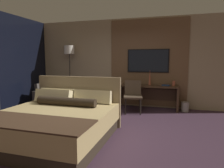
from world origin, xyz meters
TOP-DOWN VIEW (x-y plane):
  - ground_plane at (0.00, 0.00)m, footprint 16.00×16.00m
  - wall_back_tv_panel at (0.10, 2.59)m, footprint 7.20×0.09m
  - bed at (-0.60, -0.58)m, footprint 2.03×2.11m
  - desk at (0.75, 2.31)m, footprint 1.89×0.51m
  - tv at (0.75, 2.52)m, footprint 1.28×0.04m
  - desk_chair at (0.43, 1.76)m, footprint 0.60×0.60m
  - armchair_by_window at (-2.13, 1.59)m, footprint 1.03×1.05m
  - floor_lamp at (-1.84, 2.28)m, footprint 0.34×0.34m
  - vase_tall at (0.83, 2.39)m, footprint 0.08×0.08m
  - vase_short at (1.54, 2.37)m, footprint 0.09×0.09m
  - book at (1.32, 2.34)m, footprint 0.26×0.21m
  - waste_bin at (1.88, 2.24)m, footprint 0.22×0.22m

SIDE VIEW (x-z plane):
  - ground_plane at x=0.00m, z-range 0.00..0.00m
  - waste_bin at x=1.88m, z-range 0.00..0.28m
  - armchair_by_window at x=-2.13m, z-range -0.13..0.64m
  - bed at x=-0.60m, z-range -0.23..0.89m
  - desk at x=0.75m, z-range 0.14..0.86m
  - desk_chair at x=0.43m, z-range 0.09..1.00m
  - book at x=1.32m, z-range 0.73..0.76m
  - vase_short at x=1.54m, z-range 0.73..0.87m
  - vase_tall at x=0.83m, z-range 0.73..1.19m
  - wall_back_tv_panel at x=0.10m, z-range 0.00..2.80m
  - tv at x=0.75m, z-range 1.11..1.82m
  - floor_lamp at x=-1.84m, z-range 0.68..2.65m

